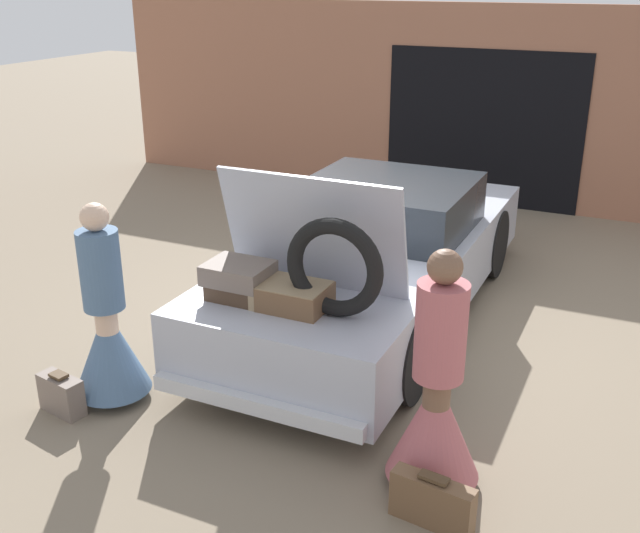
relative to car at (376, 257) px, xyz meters
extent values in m
plane|color=#7F705B|center=(0.00, 0.02, -0.59)|extent=(40.00, 40.00, 0.00)
cube|color=#9E664C|center=(0.00, 4.25, 0.81)|extent=(12.00, 0.12, 2.80)
cube|color=black|center=(0.00, 4.18, 0.51)|extent=(2.80, 0.02, 2.20)
cube|color=#B2B7C6|center=(0.00, 0.02, -0.10)|extent=(1.80, 4.75, 0.63)
cube|color=#1E2328|center=(0.00, 0.30, 0.45)|extent=(1.59, 1.52, 0.48)
cylinder|color=black|center=(-0.83, 1.49, -0.22)|extent=(0.18, 0.75, 0.75)
cylinder|color=black|center=(0.83, 1.49, -0.22)|extent=(0.18, 0.75, 0.75)
cylinder|color=black|center=(-0.83, -1.41, -0.22)|extent=(0.18, 0.75, 0.75)
cylinder|color=black|center=(0.83, -1.41, -0.22)|extent=(0.18, 0.75, 0.75)
cube|color=silver|center=(0.00, -2.39, -0.31)|extent=(1.71, 0.10, 0.12)
cube|color=#B2B7C6|center=(0.00, -1.42, 0.69)|extent=(1.53, 0.29, 0.97)
cube|color=#473323|center=(-0.46, -1.80, 0.27)|extent=(0.42, 0.38, 0.12)
cube|color=brown|center=(0.03, -1.80, 0.31)|extent=(0.49, 0.40, 0.18)
cube|color=#75665B|center=(-0.46, -1.80, 0.42)|extent=(0.49, 0.40, 0.16)
cube|color=#9E8460|center=(0.00, -1.80, 0.31)|extent=(0.54, 0.39, 0.19)
torus|color=black|center=(0.35, -1.80, 0.59)|extent=(0.76, 0.12, 0.76)
cylinder|color=beige|center=(-1.31, -2.38, -0.20)|extent=(0.17, 0.17, 0.79)
cone|color=slate|center=(-1.31, -2.38, -0.16)|extent=(0.60, 0.60, 0.71)
cylinder|color=slate|center=(-1.31, -2.38, 0.51)|extent=(0.32, 0.32, 0.62)
sphere|color=beige|center=(-1.31, -2.38, 0.92)|extent=(0.21, 0.21, 0.21)
cylinder|color=brown|center=(1.31, -2.34, -0.19)|extent=(0.18, 0.18, 0.81)
cone|color=#B25B60|center=(1.31, -2.34, -0.15)|extent=(0.62, 0.62, 0.73)
cylinder|color=#B25B60|center=(1.31, -2.34, 0.53)|extent=(0.33, 0.33, 0.64)
sphere|color=brown|center=(1.31, -2.34, 0.96)|extent=(0.22, 0.22, 0.22)
cube|color=#75665B|center=(-1.53, -2.72, -0.44)|extent=(0.41, 0.23, 0.30)
cube|color=#4C3823|center=(-1.53, -2.72, -0.27)|extent=(0.15, 0.12, 0.02)
cube|color=brown|center=(1.43, -2.73, -0.43)|extent=(0.54, 0.20, 0.32)
cube|color=#4C3823|center=(1.43, -2.73, -0.25)|extent=(0.19, 0.10, 0.02)
camera|label=1|loc=(2.38, -6.40, 2.60)|focal=42.00mm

